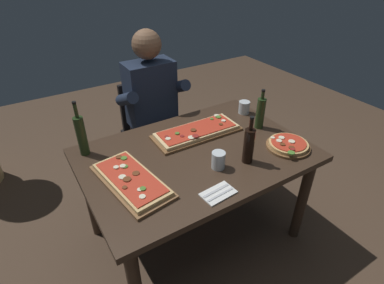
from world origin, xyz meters
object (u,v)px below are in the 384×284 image
Objects in this scene: oil_bottle_amber at (249,145)px; dining_table at (196,165)px; tumbler_near_camera at (218,160)px; seated_diner at (154,106)px; pizza_rectangular_front at (197,132)px; pizza_round_far at (288,145)px; vinegar_bottle_green at (260,113)px; pizza_rectangular_left at (131,180)px; diner_chair at (150,127)px; wine_bottle_dark at (81,135)px; tumbler_far_side at (244,108)px.

dining_table is at bearing 131.19° from oil_bottle_amber.
tumbler_near_camera is at bearing -82.58° from dining_table.
pizza_rectangular_front is at bearing -83.75° from seated_diner.
oil_bottle_amber is at bearing -13.12° from tumbler_near_camera.
pizza_round_far is 0.97× the size of vinegar_bottle_green.
oil_bottle_amber is (0.66, -0.18, 0.10)m from pizza_rectangular_left.
dining_table is at bearing -176.80° from vinegar_bottle_green.
diner_chair reaches higher than dining_table.
dining_table is at bearing -31.01° from wine_bottle_dark.
tumbler_near_camera reaches higher than tumbler_far_side.
wine_bottle_dark reaches higher than vinegar_bottle_green.
oil_bottle_amber is 0.99m from seated_diner.
wine_bottle_dark reaches higher than pizza_rectangular_left.
oil_bottle_amber is at bearing -15.22° from pizza_rectangular_left.
diner_chair is (-0.46, 1.12, -0.27)m from pizza_round_far.
tumbler_near_camera is at bearing -156.51° from vinegar_bottle_green.
tumbler_far_side is at bearing 82.13° from pizza_round_far.
dining_table is at bearing -94.90° from seated_diner.
pizza_round_far is 1.10m from seated_diner.
seated_diner is at bearing 124.42° from vinegar_bottle_green.
pizza_rectangular_left is (-0.58, -0.24, -0.00)m from pizza_rectangular_front.
wine_bottle_dark is (-1.12, 0.62, 0.12)m from pizza_round_far.
dining_table is 1.05× the size of seated_diner.
tumbler_near_camera is 0.12× the size of diner_chair.
dining_table is 0.59m from vinegar_bottle_green.
pizza_rectangular_front and pizza_rectangular_left have the same top height.
tumbler_far_side is (0.39, 0.50, -0.08)m from oil_bottle_amber.
wine_bottle_dark is 1.18m from vinegar_bottle_green.
pizza_rectangular_left is 1.00m from pizza_round_far.
diner_chair reaches higher than tumbler_near_camera.
pizza_rectangular_left is 0.95m from seated_diner.
pizza_rectangular_left is 5.91× the size of tumbler_far_side.
oil_bottle_amber is at bearing -48.81° from dining_table.
tumbler_near_camera is (-0.10, -0.38, 0.03)m from pizza_rectangular_front.
pizza_round_far is (0.40, -0.45, -0.00)m from pizza_rectangular_front.
seated_diner is at bearing 96.25° from pizza_rectangular_front.
pizza_rectangular_front is at bearing 75.51° from tumbler_near_camera.
pizza_rectangular_left is 1.09m from diner_chair.
wine_bottle_dark is 0.91m from diner_chair.
wine_bottle_dark reaches higher than pizza_rectangular_front.
dining_table is at bearing -123.92° from pizza_rectangular_front.
oil_bottle_amber is (0.80, -0.59, -0.02)m from wine_bottle_dark.
wine_bottle_dark is at bearing -142.61° from diner_chair.
tumbler_near_camera reaches higher than pizza_round_far.
diner_chair reaches higher than pizza_rectangular_left.
seated_diner is (-0.15, 0.97, -0.11)m from oil_bottle_amber.
wine_bottle_dark is 1.00m from oil_bottle_amber.
pizza_round_far is 0.92× the size of oil_bottle_amber.
tumbler_near_camera is 0.73m from tumbler_far_side.
dining_table is 5.04× the size of pizza_round_far.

